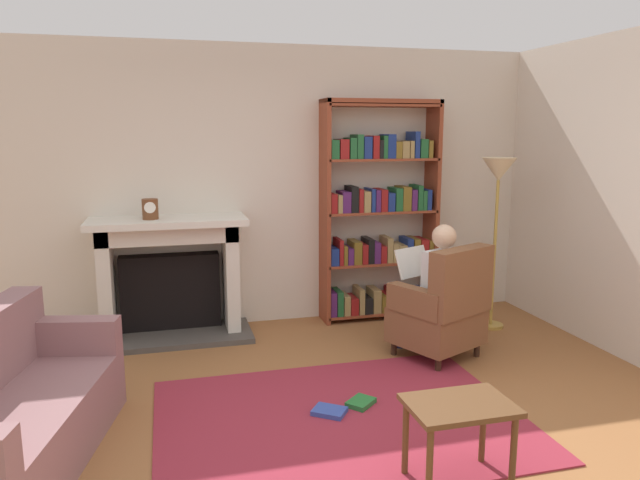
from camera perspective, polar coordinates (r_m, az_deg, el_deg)
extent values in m
plane|color=#986036|center=(3.89, 3.25, -18.72)|extent=(14.00, 14.00, 0.00)
cube|color=beige|center=(5.90, -4.30, 5.12)|extent=(5.60, 0.10, 2.70)
cube|color=beige|center=(5.84, 24.92, 4.13)|extent=(0.10, 5.20, 2.70)
cube|color=maroon|center=(4.13, 1.91, -16.71)|extent=(2.40, 1.80, 0.01)
cube|color=#4C4742|center=(5.72, -13.91, -8.95)|extent=(1.43, 0.64, 0.05)
cube|color=black|center=(5.82, -14.11, -4.75)|extent=(0.91, 0.20, 0.70)
cube|color=silver|center=(5.70, -19.77, -4.04)|extent=(0.12, 0.44, 1.06)
cube|color=silver|center=(5.70, -8.53, -3.52)|extent=(0.12, 0.44, 1.06)
cube|color=silver|center=(5.58, -14.35, 0.69)|extent=(1.23, 0.44, 0.16)
cube|color=silver|center=(5.50, -14.40, 1.72)|extent=(1.39, 0.56, 0.06)
cylinder|color=brown|center=(5.47, -15.95, 2.86)|extent=(0.14, 0.14, 0.18)
cylinder|color=white|center=(5.40, -15.98, 3.00)|extent=(0.10, 0.01, 0.10)
cube|color=brown|center=(5.82, 0.47, 2.56)|extent=(0.04, 0.32, 2.19)
cube|color=brown|center=(6.21, 10.63, 2.88)|extent=(0.04, 0.32, 2.19)
cube|color=brown|center=(5.95, 5.90, 13.07)|extent=(1.17, 0.32, 0.04)
cube|color=brown|center=(6.21, 5.54, -6.77)|extent=(1.13, 0.32, 0.02)
cube|color=#4C1E59|center=(6.02, 1.04, -5.97)|extent=(0.06, 0.26, 0.24)
cube|color=#1E592D|center=(6.03, 1.67, -5.91)|extent=(0.06, 0.26, 0.25)
cube|color=#997F4C|center=(6.06, 2.32, -6.07)|extent=(0.06, 0.26, 0.20)
cube|color=maroon|center=(6.09, 3.01, -6.15)|extent=(0.08, 0.26, 0.17)
cube|color=#997F4C|center=(6.10, 3.71, -5.71)|extent=(0.05, 0.26, 0.25)
cube|color=black|center=(6.13, 4.35, -6.08)|extent=(0.08, 0.26, 0.16)
cube|color=#997F4C|center=(6.15, 5.15, -5.67)|extent=(0.08, 0.26, 0.24)
cube|color=brown|center=(6.19, 5.83, -5.90)|extent=(0.06, 0.26, 0.17)
cube|color=maroon|center=(6.21, 6.31, -5.85)|extent=(0.04, 0.26, 0.17)
cube|color=maroon|center=(6.21, 6.73, -5.55)|extent=(0.05, 0.26, 0.23)
cube|color=maroon|center=(6.25, 7.24, -5.84)|extent=(0.06, 0.26, 0.16)
cube|color=maroon|center=(6.26, 7.86, -5.46)|extent=(0.08, 0.26, 0.23)
cube|color=brown|center=(6.30, 8.54, -5.59)|extent=(0.06, 0.26, 0.19)
cube|color=black|center=(6.32, 9.06, -5.50)|extent=(0.04, 0.26, 0.20)
cube|color=#997F4C|center=(6.35, 9.62, -5.51)|extent=(0.08, 0.26, 0.19)
cube|color=brown|center=(6.08, 5.63, -2.10)|extent=(1.13, 0.32, 0.02)
cube|color=navy|center=(5.90, 1.15, -1.48)|extent=(0.08, 0.26, 0.17)
cube|color=maroon|center=(5.91, 1.76, -1.06)|extent=(0.04, 0.26, 0.25)
cube|color=brown|center=(5.93, 2.16, -1.33)|extent=(0.04, 0.26, 0.19)
cube|color=#4C1E59|center=(5.95, 2.65, -1.42)|extent=(0.06, 0.26, 0.16)
cube|color=brown|center=(5.96, 3.32, -1.11)|extent=(0.08, 0.26, 0.22)
cube|color=maroon|center=(5.99, 4.00, -1.21)|extent=(0.06, 0.26, 0.19)
cube|color=black|center=(6.00, 4.57, -0.94)|extent=(0.06, 0.26, 0.25)
cube|color=#4C1E59|center=(6.03, 5.15, -1.07)|extent=(0.06, 0.26, 0.21)
cube|color=maroon|center=(6.06, 5.76, -1.22)|extent=(0.06, 0.26, 0.17)
cube|color=#997F4C|center=(6.07, 6.34, -0.83)|extent=(0.06, 0.26, 0.25)
cube|color=#997F4C|center=(6.10, 6.90, -1.08)|extent=(0.06, 0.26, 0.19)
cube|color=#997F4C|center=(6.13, 7.57, -1.12)|extent=(0.08, 0.26, 0.17)
cube|color=navy|center=(6.15, 8.23, -0.81)|extent=(0.06, 0.26, 0.23)
cube|color=brown|center=(6.18, 8.87, -0.79)|extent=(0.07, 0.26, 0.22)
cube|color=maroon|center=(6.22, 9.57, -0.79)|extent=(0.08, 0.26, 0.22)
cube|color=brown|center=(6.25, 10.18, -0.82)|extent=(0.05, 0.26, 0.20)
cube|color=brown|center=(5.99, 5.71, 2.74)|extent=(1.13, 0.32, 0.02)
cube|color=maroon|center=(5.81, 1.07, 3.59)|extent=(0.06, 0.26, 0.18)
cube|color=#997F4C|center=(5.83, 1.64, 3.55)|extent=(0.04, 0.26, 0.17)
cube|color=#4C1E59|center=(5.85, 2.26, 3.71)|extent=(0.08, 0.26, 0.20)
cube|color=black|center=(5.87, 3.02, 3.97)|extent=(0.07, 0.26, 0.25)
cube|color=maroon|center=(5.89, 3.62, 3.86)|extent=(0.04, 0.26, 0.23)
cube|color=#997F4C|center=(5.91, 4.20, 3.76)|extent=(0.07, 0.26, 0.20)
cube|color=navy|center=(5.93, 4.77, 3.89)|extent=(0.04, 0.26, 0.22)
cube|color=#4C1E59|center=(5.95, 5.23, 3.84)|extent=(0.05, 0.26, 0.21)
cube|color=maroon|center=(5.97, 5.80, 3.87)|extent=(0.07, 0.26, 0.22)
cube|color=navy|center=(6.00, 6.47, 3.72)|extent=(0.07, 0.26, 0.18)
cube|color=#1E592D|center=(6.03, 7.19, 3.94)|extent=(0.07, 0.26, 0.22)
cube|color=brown|center=(6.06, 7.92, 4.01)|extent=(0.09, 0.26, 0.24)
cube|color=#4C1E59|center=(6.09, 8.61, 3.89)|extent=(0.06, 0.26, 0.21)
cube|color=#1E592D|center=(6.11, 9.16, 4.09)|extent=(0.05, 0.26, 0.25)
cube|color=#1E592D|center=(6.13, 9.58, 3.85)|extent=(0.04, 0.26, 0.19)
cube|color=navy|center=(6.15, 9.99, 3.90)|extent=(0.05, 0.26, 0.20)
cube|color=brown|center=(5.95, 5.80, 7.69)|extent=(1.13, 0.32, 0.02)
cube|color=#1E592D|center=(5.78, 1.16, 8.68)|extent=(0.08, 0.26, 0.18)
cube|color=maroon|center=(5.80, 2.05, 8.71)|extent=(0.09, 0.26, 0.19)
cube|color=#1E592D|center=(5.83, 2.88, 8.78)|extent=(0.06, 0.26, 0.20)
cube|color=#1E592D|center=(5.85, 3.53, 8.93)|extent=(0.06, 0.26, 0.23)
cube|color=navy|center=(5.87, 4.26, 8.83)|extent=(0.08, 0.26, 0.21)
cube|color=maroon|center=(5.90, 5.02, 8.86)|extent=(0.06, 0.26, 0.22)
cube|color=black|center=(5.92, 5.52, 8.65)|extent=(0.04, 0.26, 0.18)
cube|color=#1E592D|center=(5.93, 5.91, 8.86)|extent=(0.04, 0.26, 0.22)
cube|color=navy|center=(5.96, 6.49, 8.92)|extent=(0.08, 0.26, 0.23)
cube|color=brown|center=(5.98, 7.16, 8.57)|extent=(0.06, 0.26, 0.16)
cube|color=#997F4C|center=(6.01, 7.81, 8.58)|extent=(0.07, 0.26, 0.17)
cube|color=#997F4C|center=(6.04, 8.39, 8.59)|extent=(0.04, 0.26, 0.17)
cube|color=navy|center=(6.06, 8.87, 9.01)|extent=(0.05, 0.26, 0.26)
cube|color=#1E592D|center=(6.09, 9.51, 8.65)|extent=(0.08, 0.26, 0.18)
cube|color=brown|center=(6.12, 10.11, 8.57)|extent=(0.04, 0.26, 0.17)
cube|color=brown|center=(5.94, 5.90, 12.68)|extent=(1.13, 0.32, 0.02)
cylinder|color=#331E14|center=(5.58, 10.72, -8.92)|extent=(0.05, 0.05, 0.12)
cylinder|color=#331E14|center=(5.22, 7.08, -10.21)|extent=(0.05, 0.05, 0.12)
cylinder|color=#331E14|center=(5.31, 14.78, -10.10)|extent=(0.05, 0.05, 0.12)
cylinder|color=#331E14|center=(4.93, 11.25, -11.61)|extent=(0.05, 0.05, 0.12)
cube|color=brown|center=(5.18, 11.05, -8.01)|extent=(0.83, 0.82, 0.30)
cube|color=brown|center=(4.93, 13.39, -3.92)|extent=(0.65, 0.42, 0.55)
cube|color=brown|center=(5.31, 12.99, -4.69)|extent=(0.34, 0.54, 0.22)
cube|color=brown|center=(4.91, 9.15, -5.82)|extent=(0.34, 0.54, 0.22)
cube|color=silver|center=(5.04, 11.64, -3.81)|extent=(0.37, 0.32, 0.50)
sphere|color=#D8AD8C|center=(4.97, 11.80, 0.33)|extent=(0.20, 0.20, 0.20)
cube|color=#191E3F|center=(5.28, 10.40, -5.39)|extent=(0.28, 0.41, 0.12)
cube|color=#191E3F|center=(5.16, 9.26, -5.72)|extent=(0.28, 0.41, 0.12)
cylinder|color=#191E3F|center=(5.47, 8.77, -7.62)|extent=(0.10, 0.10, 0.42)
cylinder|color=#191E3F|center=(5.35, 7.63, -7.98)|extent=(0.10, 0.10, 0.42)
cube|color=white|center=(5.22, 8.85, -2.10)|extent=(0.37, 0.25, 0.25)
cube|color=#8E6366|center=(3.90, -26.84, -16.45)|extent=(1.05, 1.81, 0.40)
cube|color=#8E6366|center=(4.44, -23.09, -8.44)|extent=(0.72, 0.31, 0.24)
cube|color=brown|center=(3.36, 13.23, -15.17)|extent=(0.56, 0.39, 0.03)
cylinder|color=brown|center=(3.25, 10.43, -20.68)|extent=(0.04, 0.04, 0.44)
cylinder|color=brown|center=(3.46, 18.01, -19.00)|extent=(0.04, 0.04, 0.44)
cylinder|color=brown|center=(3.49, 8.19, -18.25)|extent=(0.04, 0.04, 0.44)
cylinder|color=brown|center=(3.69, 15.33, -16.91)|extent=(0.04, 0.04, 0.44)
cube|color=#267233|center=(4.30, 3.93, -15.26)|extent=(0.24, 0.24, 0.04)
cube|color=#334CA5|center=(4.18, 0.91, -16.07)|extent=(0.27, 0.26, 0.03)
cylinder|color=#B7933F|center=(6.12, 16.01, -7.84)|extent=(0.24, 0.24, 0.03)
cylinder|color=#B7933F|center=(5.94, 16.35, -1.25)|extent=(0.03, 0.03, 1.41)
cone|color=beige|center=(5.84, 16.75, 6.49)|extent=(0.32, 0.32, 0.22)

